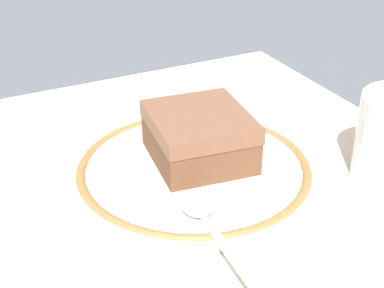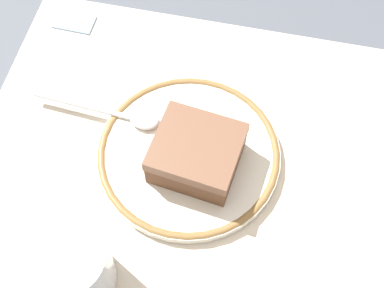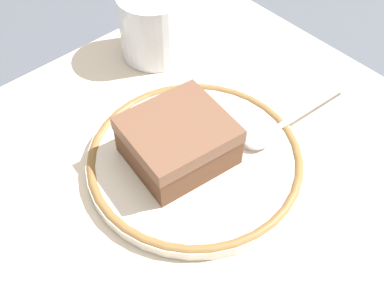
{
  "view_description": "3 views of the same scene",
  "coord_description": "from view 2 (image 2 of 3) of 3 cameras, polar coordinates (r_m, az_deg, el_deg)",
  "views": [
    {
      "loc": [
        0.36,
        -0.19,
        0.26
      ],
      "look_at": [
        -0.0,
        -0.01,
        0.03
      ],
      "focal_mm": 53.31,
      "sensor_mm": 36.0,
      "label": 1
    },
    {
      "loc": [
        -0.06,
        0.25,
        0.52
      ],
      "look_at": [
        -0.0,
        -0.01,
        0.03
      ],
      "focal_mm": 50.29,
      "sensor_mm": 36.0,
      "label": 2
    },
    {
      "loc": [
        -0.19,
        -0.22,
        0.35
      ],
      "look_at": [
        -0.0,
        -0.01,
        0.03
      ],
      "focal_mm": 45.41,
      "sensor_mm": 36.0,
      "label": 3
    }
  ],
  "objects": [
    {
      "name": "plate",
      "position": [
        0.58,
        0.0,
        -1.15
      ],
      "size": [
        0.2,
        0.2,
        0.01
      ],
      "color": "silver",
      "rests_on": "placemat"
    },
    {
      "name": "cake_slice",
      "position": [
        0.55,
        0.49,
        -1.04
      ],
      "size": [
        0.1,
        0.09,
        0.04
      ],
      "color": "brown",
      "rests_on": "plate"
    },
    {
      "name": "spoon",
      "position": [
        0.6,
        -7.4,
        3.08
      ],
      "size": [
        0.15,
        0.03,
        0.01
      ],
      "color": "silver",
      "rests_on": "plate"
    },
    {
      "name": "ground_plane",
      "position": [
        0.58,
        -0.56,
        -2.34
      ],
      "size": [
        2.4,
        2.4,
        0.0
      ],
      "primitive_type": "plane",
      "color": "#4C515B"
    },
    {
      "name": "placemat",
      "position": [
        0.58,
        -0.56,
        -2.31
      ],
      "size": [
        0.47,
        0.41,
        0.0
      ],
      "primitive_type": "cube",
      "color": "beige",
      "rests_on": "ground_plane"
    },
    {
      "name": "sugar_packet",
      "position": [
        0.71,
        -12.43,
        12.68
      ],
      "size": [
        0.05,
        0.03,
        0.01
      ],
      "primitive_type": "cube",
      "rotation": [
        0.0,
        0.0,
        6.25
      ],
      "color": "#8CB2E0",
      "rests_on": "placemat"
    },
    {
      "name": "cup",
      "position": [
        0.51,
        -12.57,
        -12.77
      ],
      "size": [
        0.07,
        0.07,
        0.07
      ],
      "color": "silver",
      "rests_on": "placemat"
    }
  ]
}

